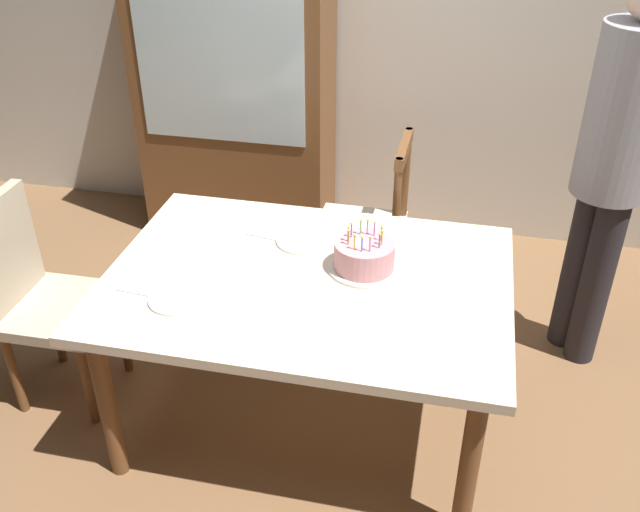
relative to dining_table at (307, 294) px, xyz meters
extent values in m
plane|color=brown|center=(0.00, 0.00, -0.65)|extent=(6.40, 6.40, 0.00)
cube|color=beige|center=(0.00, 1.85, 0.65)|extent=(6.40, 0.10, 2.60)
cube|color=beige|center=(0.00, 0.00, 0.06)|extent=(1.54, 1.10, 0.04)
cylinder|color=brown|center=(-0.67, -0.45, -0.31)|extent=(0.07, 0.07, 0.69)
cylinder|color=brown|center=(0.67, -0.45, -0.31)|extent=(0.07, 0.07, 0.69)
cylinder|color=brown|center=(-0.67, 0.45, -0.31)|extent=(0.07, 0.07, 0.69)
cylinder|color=brown|center=(0.67, 0.45, -0.31)|extent=(0.07, 0.07, 0.69)
cylinder|color=silver|center=(0.20, 0.10, 0.09)|extent=(0.28, 0.28, 0.01)
cylinder|color=#D18C93|center=(0.20, 0.10, 0.15)|extent=(0.24, 0.24, 0.11)
cylinder|color=yellow|center=(0.27, 0.09, 0.23)|extent=(0.01, 0.01, 0.05)
sphere|color=#FFC64C|center=(0.27, 0.09, 0.26)|extent=(0.01, 0.01, 0.01)
cylinder|color=#E54C4C|center=(0.26, 0.13, 0.23)|extent=(0.01, 0.01, 0.05)
sphere|color=#FFC64C|center=(0.26, 0.13, 0.26)|extent=(0.01, 0.01, 0.01)
cylinder|color=#D872CC|center=(0.23, 0.16, 0.23)|extent=(0.01, 0.01, 0.05)
sphere|color=#FFC64C|center=(0.23, 0.16, 0.26)|extent=(0.01, 0.01, 0.01)
cylinder|color=#D872CC|center=(0.20, 0.16, 0.23)|extent=(0.01, 0.01, 0.05)
sphere|color=#FFC64C|center=(0.20, 0.16, 0.26)|extent=(0.01, 0.01, 0.01)
cylinder|color=#66CC72|center=(0.18, 0.16, 0.23)|extent=(0.01, 0.01, 0.05)
sphere|color=#FFC64C|center=(0.18, 0.16, 0.26)|extent=(0.01, 0.01, 0.01)
cylinder|color=#4C7FE5|center=(0.15, 0.13, 0.23)|extent=(0.01, 0.01, 0.05)
sphere|color=#FFC64C|center=(0.15, 0.13, 0.26)|extent=(0.01, 0.01, 0.01)
cylinder|color=#E54C4C|center=(0.14, 0.10, 0.23)|extent=(0.01, 0.01, 0.05)
sphere|color=#FFC64C|center=(0.14, 0.10, 0.26)|extent=(0.01, 0.01, 0.01)
cylinder|color=#F2994C|center=(0.14, 0.07, 0.23)|extent=(0.01, 0.01, 0.05)
sphere|color=#FFC64C|center=(0.14, 0.07, 0.26)|extent=(0.01, 0.01, 0.01)
cylinder|color=yellow|center=(0.17, 0.04, 0.23)|extent=(0.01, 0.01, 0.05)
sphere|color=#FFC64C|center=(0.17, 0.04, 0.26)|extent=(0.01, 0.01, 0.01)
cylinder|color=#4C7FE5|center=(0.20, 0.03, 0.23)|extent=(0.01, 0.01, 0.05)
sphere|color=#FFC64C|center=(0.20, 0.03, 0.26)|extent=(0.01, 0.01, 0.01)
cylinder|color=#D872CC|center=(0.23, 0.04, 0.23)|extent=(0.01, 0.01, 0.05)
sphere|color=#FFC64C|center=(0.23, 0.04, 0.26)|extent=(0.01, 0.01, 0.01)
cylinder|color=#4C7FE5|center=(0.26, 0.07, 0.23)|extent=(0.01, 0.01, 0.05)
sphere|color=#FFC64C|center=(0.26, 0.07, 0.26)|extent=(0.01, 0.01, 0.01)
cylinder|color=white|center=(-0.42, -0.25, 0.09)|extent=(0.22, 0.22, 0.01)
cylinder|color=white|center=(-0.08, 0.25, 0.09)|extent=(0.22, 0.22, 0.01)
cube|color=silver|center=(-0.58, -0.24, 0.08)|extent=(0.18, 0.03, 0.01)
cube|color=silver|center=(-0.24, 0.25, 0.08)|extent=(0.18, 0.04, 0.01)
cube|color=beige|center=(0.06, 0.87, -0.20)|extent=(0.44, 0.44, 0.05)
cylinder|color=brown|center=(-0.11, 1.04, -0.44)|extent=(0.04, 0.04, 0.42)
cylinder|color=brown|center=(-0.11, 0.70, -0.44)|extent=(0.04, 0.04, 0.42)
cylinder|color=brown|center=(0.23, 1.04, -0.44)|extent=(0.04, 0.04, 0.42)
cylinder|color=brown|center=(0.23, 0.70, -0.44)|extent=(0.04, 0.04, 0.42)
cylinder|color=brown|center=(0.26, 1.05, 0.05)|extent=(0.04, 0.04, 0.50)
cylinder|color=brown|center=(0.26, 0.69, 0.05)|extent=(0.04, 0.04, 0.50)
cube|color=brown|center=(0.26, 0.87, 0.27)|extent=(0.04, 0.40, 0.06)
cube|color=tan|center=(-1.07, -0.06, -0.20)|extent=(0.45, 0.45, 0.05)
cylinder|color=brown|center=(-0.90, -0.23, -0.44)|extent=(0.04, 0.04, 0.42)
cylinder|color=brown|center=(-0.90, 0.11, -0.44)|extent=(0.04, 0.04, 0.42)
cylinder|color=brown|center=(-1.24, -0.23, -0.44)|extent=(0.04, 0.04, 0.42)
cylinder|color=brown|center=(-1.24, 0.11, -0.44)|extent=(0.04, 0.04, 0.42)
cube|color=tan|center=(-1.27, -0.06, 0.05)|extent=(0.06, 0.40, 0.50)
cylinder|color=#262328|center=(1.12, 0.79, -0.22)|extent=(0.14, 0.14, 0.86)
cylinder|color=#262328|center=(1.19, 0.68, -0.22)|extent=(0.14, 0.14, 0.86)
cylinder|color=gray|center=(1.15, 0.74, 0.56)|extent=(0.32, 0.32, 0.71)
cube|color=brown|center=(-0.79, 1.56, 0.30)|extent=(1.10, 0.44, 1.90)
cube|color=silver|center=(-0.79, 1.34, 0.55)|extent=(0.94, 0.01, 1.04)
camera|label=1|loc=(0.53, -2.17, 1.58)|focal=39.36mm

